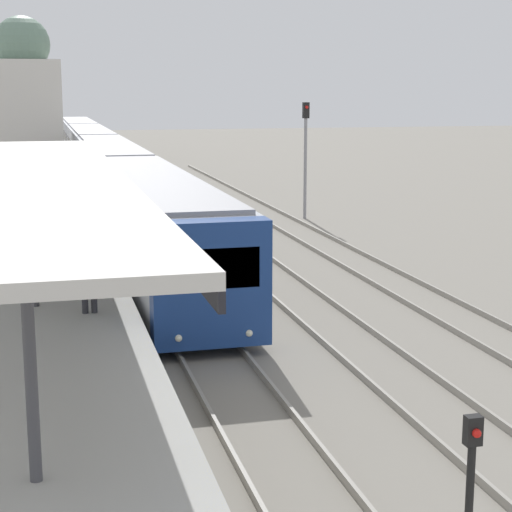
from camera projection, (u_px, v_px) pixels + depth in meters
platform_canopy at (31, 177)px, 19.13m from camera, size 4.00×23.04×3.10m
person_on_platform at (88, 270)px, 18.86m from camera, size 0.40×0.40×1.66m
train_near at (100, 159)px, 50.15m from camera, size 2.60×67.29×3.15m
signal_post_near at (471, 478)px, 10.12m from camera, size 0.20×0.21×2.03m
signal_mast_far at (306, 146)px, 38.13m from camera, size 0.28×0.29×5.19m
distant_domed_building at (25, 105)px, 53.51m from camera, size 4.50×4.50×10.22m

